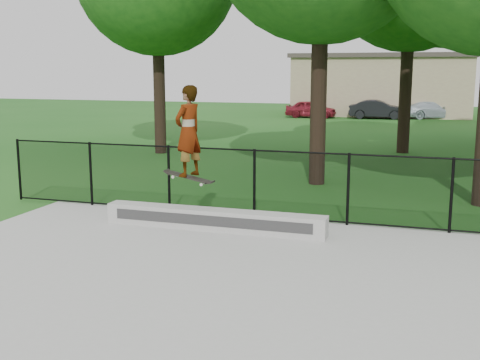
{
  "coord_description": "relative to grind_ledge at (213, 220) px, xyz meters",
  "views": [
    {
      "loc": [
        1.58,
        -6.24,
        3.23
      ],
      "look_at": [
        -1.78,
        4.2,
        1.2
      ],
      "focal_mm": 45.0,
      "sensor_mm": 36.0,
      "label": 1
    }
  ],
  "objects": [
    {
      "name": "ground",
      "position": [
        2.49,
        -4.7,
        -0.27
      ],
      "size": [
        100.0,
        100.0,
        0.0
      ],
      "primitive_type": "plane",
      "color": "#195317",
      "rests_on": "ground"
    },
    {
      "name": "concrete_slab",
      "position": [
        2.49,
        -4.7,
        -0.24
      ],
      "size": [
        14.0,
        12.0,
        0.06
      ],
      "primitive_type": "cube",
      "color": "#9F9F9A",
      "rests_on": "ground"
    },
    {
      "name": "grind_ledge",
      "position": [
        0.0,
        0.0,
        0.0
      ],
      "size": [
        4.56,
        0.4,
        0.42
      ],
      "primitive_type": "cube",
      "color": "#B7B6B2",
      "rests_on": "concrete_slab"
    },
    {
      "name": "car_a",
      "position": [
        -3.81,
        29.24,
        0.31
      ],
      "size": [
        3.4,
        1.43,
        1.16
      ],
      "primitive_type": "imported",
      "rotation": [
        0.0,
        0.0,
        1.59
      ],
      "color": "maroon",
      "rests_on": "ground"
    },
    {
      "name": "car_b",
      "position": [
        0.57,
        29.59,
        0.35
      ],
      "size": [
        3.45,
        1.51,
        1.23
      ],
      "primitive_type": "imported",
      "rotation": [
        0.0,
        0.0,
        1.63
      ],
      "color": "black",
      "rests_on": "ground"
    },
    {
      "name": "car_c",
      "position": [
        4.04,
        30.78,
        0.31
      ],
      "size": [
        3.98,
        2.8,
        1.15
      ],
      "primitive_type": "imported",
      "rotation": [
        0.0,
        0.0,
        1.93
      ],
      "color": "#AEBBC6",
      "rests_on": "ground"
    },
    {
      "name": "skater_airborne",
      "position": [
        -0.47,
        -0.11,
        1.74
      ],
      "size": [
        0.83,
        0.76,
        1.95
      ],
      "color": "black",
      "rests_on": "ground"
    },
    {
      "name": "chainlink_fence",
      "position": [
        2.49,
        1.2,
        0.54
      ],
      "size": [
        16.06,
        0.06,
        1.5
      ],
      "color": "black",
      "rests_on": "concrete_slab"
    },
    {
      "name": "distant_building",
      "position": [
        0.49,
        33.3,
        1.9
      ],
      "size": [
        12.4,
        6.4,
        4.3
      ],
      "color": "tan",
      "rests_on": "ground"
    }
  ]
}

